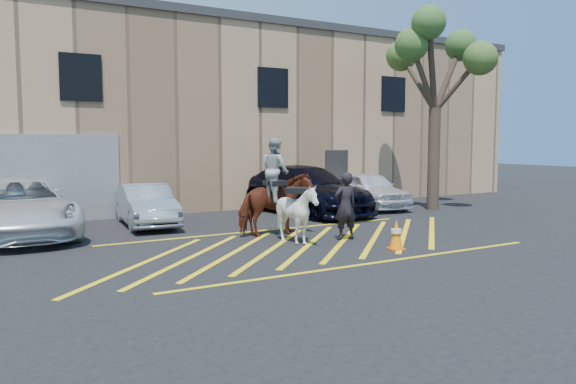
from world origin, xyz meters
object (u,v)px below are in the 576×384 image
car_white_pickup (18,208)px  traffic_cone (396,234)px  mounted_bay (275,196)px  saddled_white (297,213)px  tree (436,56)px  handler (345,206)px  car_white_suv (368,190)px  car_blue_suv (305,190)px  car_silver_sedan (146,205)px

car_white_pickup → traffic_cone: car_white_pickup is taller
mounted_bay → saddled_white: size_ratio=1.45×
mounted_bay → tree: size_ratio=0.37×
handler → tree: 8.93m
car_white_pickup → car_white_suv: bearing=0.5°
car_white_pickup → handler: 8.79m
handler → tree: (6.65, 3.51, 4.81)m
car_white_pickup → tree: bearing=-6.3°
car_blue_suv → saddled_white: 5.92m
car_white_suv → tree: bearing=-35.0°
saddled_white → traffic_cone: 2.52m
car_silver_sedan → saddled_white: (2.43, -4.86, 0.12)m
car_silver_sedan → saddled_white: 5.43m
car_white_pickup → car_blue_suv: (9.32, 0.25, 0.05)m
car_blue_suv → saddled_white: car_blue_suv is taller
car_white_suv → traffic_cone: car_white_suv is taller
car_white_pickup → car_silver_sedan: (3.55, 0.23, -0.15)m
car_silver_sedan → tree: size_ratio=0.53×
car_white_suv → car_blue_suv: bearing=-171.4°
car_white_suv → tree: size_ratio=0.57×
handler → saddled_white: size_ratio=0.96×
mounted_bay → tree: bearing=14.4°
car_silver_sedan → traffic_cone: (4.08, -6.72, -0.28)m
handler → traffic_cone: bearing=105.3°
car_blue_suv → tree: 6.92m
car_silver_sedan → car_blue_suv: bearing=6.1°
car_white_suv → mounted_bay: bearing=-142.1°
car_silver_sedan → handler: bearing=-47.1°
car_blue_suv → saddled_white: bearing=-130.2°
traffic_cone → car_blue_suv: bearing=75.9°
car_white_suv → traffic_cone: size_ratio=5.67×
car_blue_suv → mounted_bay: mounted_bay is taller
car_white_pickup → handler: size_ratio=3.21×
car_white_pickup → handler: bearing=-34.2°
car_blue_suv → traffic_cone: 6.97m
car_silver_sedan → tree: (10.46, -1.52, 5.05)m
car_white_suv → handler: 7.08m
car_blue_suv → car_silver_sedan: bearing=174.4°
saddled_white → car_silver_sedan: bearing=116.6°
handler → traffic_cone: handler is taller
handler → mounted_bay: (-1.27, 1.48, 0.19)m
car_white_pickup → mounted_bay: 6.94m
car_white_pickup → mounted_bay: size_ratio=2.13×
traffic_cone → handler: bearing=99.2°
car_blue_suv → traffic_cone: bearing=-109.9°
traffic_cone → tree: 9.80m
mounted_bay → saddled_white: (-0.10, -1.31, -0.31)m
car_blue_suv → car_white_suv: (2.90, 0.07, -0.14)m
saddled_white → tree: bearing=22.6°
mounted_bay → car_white_suv: bearing=30.7°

